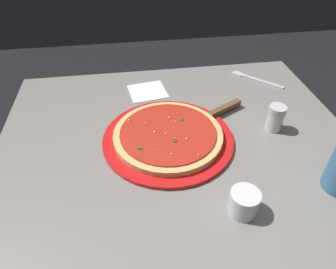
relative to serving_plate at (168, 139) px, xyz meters
name	(u,v)px	position (x,y,z in m)	size (l,w,h in m)	color
restaurant_table	(180,188)	(0.05, 0.03, -0.14)	(0.90, 0.95, 0.75)	black
serving_plate	(168,139)	(0.00, 0.00, 0.00)	(0.35, 0.35, 0.01)	red
pizza	(168,135)	(0.00, 0.00, 0.01)	(0.29, 0.29, 0.02)	#DBB26B
pizza_server	(214,114)	(-0.08, 0.15, 0.01)	(0.14, 0.21, 0.01)	silver
cup_small_sauce	(244,202)	(0.25, 0.12, 0.02)	(0.06, 0.06, 0.06)	silver
napkin_folded_right	(148,91)	(-0.25, -0.03, 0.00)	(0.11, 0.12, 0.00)	white
fork	(254,79)	(-0.28, 0.35, 0.00)	(0.14, 0.14, 0.00)	silver
parmesan_shaker	(275,118)	(-0.01, 0.30, 0.03)	(0.05, 0.05, 0.07)	silver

